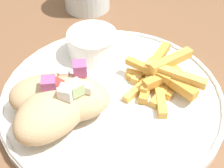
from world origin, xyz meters
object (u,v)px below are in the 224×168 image
Objects in this scene: fries_pile at (159,77)px; sauce_ramekin at (94,42)px; plate at (112,97)px; pita_sandwich_near at (55,108)px; pita_sandwich_far at (57,95)px.

fries_pile is 0.12m from sauce_ramekin.
sauce_ramekin is at bearing 67.24° from plate.
pita_sandwich_near is (-0.08, 0.01, 0.03)m from plate.
pita_sandwich_near is 1.11× the size of fries_pile.
pita_sandwich_near is at bearing 167.57° from fries_pile.
plate is 2.33× the size of pita_sandwich_near.
sauce_ramekin reaches higher than plate.
pita_sandwich_far is (0.01, 0.02, -0.00)m from pita_sandwich_near.
pita_sandwich_near is at bearing -145.75° from sauce_ramekin.
plate is 3.94× the size of sauce_ramekin.
pita_sandwich_far is 1.86× the size of sauce_ramekin.
plate is at bearing 23.36° from pita_sandwich_far.
pita_sandwich_near is 0.02m from pita_sandwich_far.
pita_sandwich_far is 0.12m from sauce_ramekin.
sauce_ramekin is (0.12, 0.08, -0.00)m from pita_sandwich_near.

